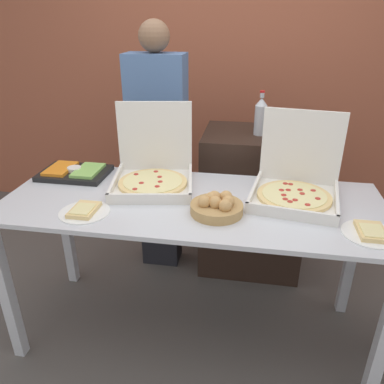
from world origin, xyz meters
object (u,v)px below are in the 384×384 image
(bread_basket, at_px, (217,206))
(soda_bottle, at_px, (261,116))
(paper_plate_front_left, at_px, (371,232))
(person_guest_cap, at_px, (159,149))
(pizza_box_far_right, at_px, (296,184))
(veggie_tray, at_px, (75,172))
(pizza_box_near_right, at_px, (153,171))
(soda_can_silver, at_px, (304,122))
(paper_plate_front_right, at_px, (84,211))

(bread_basket, relative_size, soda_bottle, 0.88)
(paper_plate_front_left, height_order, person_guest_cap, person_guest_cap)
(pizza_box_far_right, bearing_deg, paper_plate_front_left, -39.06)
(pizza_box_far_right, relative_size, veggie_tray, 1.29)
(person_guest_cap, bearing_deg, veggie_tray, 51.16)
(pizza_box_near_right, xyz_separation_m, soda_bottle, (0.60, 0.59, 0.20))
(veggie_tray, xyz_separation_m, soda_can_silver, (1.42, 0.71, 0.19))
(pizza_box_near_right, distance_m, bread_basket, 0.51)
(pizza_box_near_right, bearing_deg, pizza_box_far_right, -13.12)
(paper_plate_front_left, bearing_deg, veggie_tray, 165.30)
(paper_plate_front_left, xyz_separation_m, person_guest_cap, (-1.22, 0.93, 0.01))
(paper_plate_front_left, bearing_deg, paper_plate_front_right, -179.13)
(pizza_box_far_right, height_order, paper_plate_front_left, pizza_box_far_right)
(veggie_tray, distance_m, soda_bottle, 1.26)
(pizza_box_near_right, bearing_deg, paper_plate_front_left, -29.01)
(paper_plate_front_right, relative_size, soda_bottle, 0.85)
(pizza_box_near_right, xyz_separation_m, pizza_box_far_right, (0.80, -0.05, -0.00))
(soda_can_silver, bearing_deg, paper_plate_front_left, -79.77)
(soda_can_silver, xyz_separation_m, person_guest_cap, (-1.01, -0.21, -0.19))
(soda_bottle, bearing_deg, bread_basket, -102.07)
(paper_plate_front_left, distance_m, soda_can_silver, 1.17)
(veggie_tray, bearing_deg, paper_plate_front_right, -59.56)
(paper_plate_front_right, height_order, soda_bottle, soda_bottle)
(pizza_box_near_right, height_order, pizza_box_far_right, pizza_box_near_right)
(soda_can_silver, bearing_deg, paper_plate_front_right, -134.94)
(pizza_box_near_right, relative_size, soda_can_silver, 4.26)
(pizza_box_near_right, xyz_separation_m, paper_plate_front_left, (1.11, -0.39, -0.07))
(paper_plate_front_right, distance_m, soda_can_silver, 1.64)
(paper_plate_front_right, bearing_deg, bread_basket, 9.34)
(veggie_tray, height_order, soda_can_silver, soda_can_silver)
(paper_plate_front_left, distance_m, bread_basket, 0.71)
(soda_bottle, bearing_deg, paper_plate_front_left, -62.36)
(soda_bottle, bearing_deg, person_guest_cap, -175.51)
(pizza_box_far_right, distance_m, paper_plate_front_right, 1.11)
(veggie_tray, relative_size, bread_basket, 1.53)
(veggie_tray, xyz_separation_m, soda_bottle, (1.11, 0.56, 0.26))
(bread_basket, distance_m, person_guest_cap, 0.98)
(bread_basket, height_order, soda_can_silver, soda_can_silver)
(paper_plate_front_left, relative_size, soda_bottle, 0.86)
(paper_plate_front_left, bearing_deg, soda_bottle, 117.64)
(soda_bottle, xyz_separation_m, soda_can_silver, (0.31, 0.15, -0.07))
(pizza_box_near_right, xyz_separation_m, bread_basket, (0.40, -0.30, -0.04))
(bread_basket, bearing_deg, pizza_box_near_right, 143.11)
(pizza_box_far_right, xyz_separation_m, paper_plate_front_left, (0.31, -0.34, -0.07))
(paper_plate_front_right, bearing_deg, pizza_box_far_right, 19.04)
(soda_can_silver, relative_size, person_guest_cap, 0.07)
(bread_basket, bearing_deg, paper_plate_front_right, -170.66)
(pizza_box_far_right, relative_size, paper_plate_front_left, 2.02)
(pizza_box_far_right, xyz_separation_m, bread_basket, (-0.40, -0.25, -0.04))
(pizza_box_near_right, height_order, paper_plate_front_left, pizza_box_near_right)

